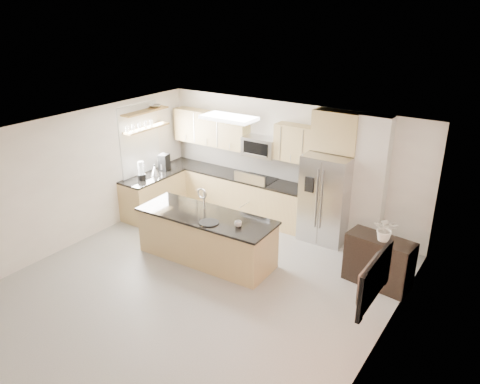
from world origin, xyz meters
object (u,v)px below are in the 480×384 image
Objects in this scene: platter at (209,223)px; kettle at (155,170)px; range at (257,198)px; bowl at (155,106)px; blender at (141,172)px; cup at (238,224)px; credenza at (379,261)px; microwave at (260,147)px; coffee_maker at (164,162)px; island at (206,237)px; television at (366,277)px; flower_vase at (387,223)px; refrigerator at (327,198)px.

platter is 1.41× the size of kettle.
bowl is at bearing -164.06° from range.
cup is at bearing -13.41° from blender.
microwave is at bearing 165.49° from credenza.
coffee_maker is (-5.20, 0.47, 0.66)m from credenza.
island is 3.08m from credenza.
coffee_maker reaches higher than range.
television is (2.59, -1.02, 0.40)m from cup.
bowl is 0.53× the size of flower_vase.
flower_vase is (5.41, -0.51, -1.19)m from bowl.
range is at bearing 26.86° from kettle.
credenza is (3.10, -1.23, -1.19)m from microwave.
flower_vase is (5.24, 0.23, 0.09)m from blender.
refrigerator is at bearing 9.00° from coffee_maker.
island is 3.63m from television.
television is at bearing -41.64° from range.
credenza is 3.12× the size of platter.
blender is at bearing -177.52° from flower_vase.
coffee_maker is at bearing 174.40° from flower_vase.
bowl is (-0.18, 0.74, 1.28)m from blender.
island is at bearing 174.86° from cup.
refrigerator is 2.87× the size of flower_vase.
cup reaches higher than platter.
island reaches higher than range.
island is at bearing -155.45° from credenza.
bowl is at bearing 66.72° from television.
credenza is (3.10, -1.11, -0.03)m from range.
island is at bearing 137.05° from platter.
kettle is 0.40m from coffee_maker.
refrigerator reaches higher than range.
microwave is 2.32× the size of bowl.
microwave is 3.03× the size of kettle.
credenza is 2.25m from television.
coffee_maker is (-3.01, 1.46, 0.14)m from cup.
microwave is 1.82m from refrigerator.
blender is at bearing 166.59° from cup.
platter is at bearing -26.93° from kettle.
coffee_maker reaches higher than cup.
range is at bearing 48.36° from television.
credenza is 5.71m from bowl.
microwave is at bearing 18.81° from bowl.
credenza is at bearing -4.96° from bowl.
television is (5.76, -2.48, -1.03)m from bowl.
blender reaches higher than cup.
kettle is 1.42m from bowl.
bowl reaches higher than flower_vase.
credenza is 1.02× the size of television.
range is 2.35m from platter.
coffee_maker is at bearing 154.21° from cup.
microwave reaches higher than cup.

